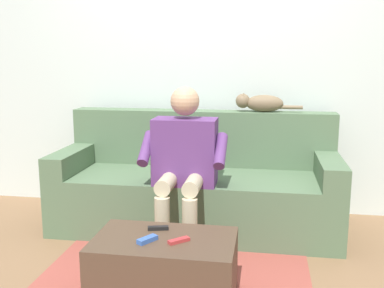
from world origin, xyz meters
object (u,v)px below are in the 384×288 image
Objects in this scene: couch at (197,187)px; cat_on_backrest at (260,103)px; person_solo_seated at (184,158)px; remote_blue at (147,240)px; remote_black at (158,228)px; remote_red at (179,241)px; coffee_table at (165,270)px.

cat_on_backrest is at bearing -151.38° from couch.
couch is 0.52m from person_solo_seated.
remote_blue reaches higher than remote_black.
person_solo_seated is at bearing 53.00° from cat_on_backrest.
cat_on_backrest reaches higher than remote_red.
cat_on_backrest is at bearing -126.48° from remote_black.
remote_blue is (0.08, 1.22, 0.06)m from couch.
cat_on_backrest is (-0.50, -0.67, 0.32)m from person_solo_seated.
person_solo_seated is at bearing 30.45° from remote_blue.
remote_blue is (0.55, 1.48, -0.58)m from cat_on_backrest.
coffee_table is 0.23m from remote_black.
person_solo_seated is 9.57× the size of remote_blue.
remote_black is at bearing 28.32° from remote_blue.
remote_blue is 0.17m from remote_red.
person_solo_seated reaches higher than cat_on_backrest.
person_solo_seated is 0.89m from cat_on_backrest.
coffee_table is 1.69m from cat_on_backrest.
cat_on_backrest is 1.62m from remote_red.
cat_on_backrest is at bearing 13.40° from remote_blue.
couch is at bearing 28.62° from cat_on_backrest.
coffee_table is 0.68× the size of person_solo_seated.
remote_blue is at bearing -35.25° from remote_red.
coffee_table is 1.44× the size of cat_on_backrest.
couch is 1.21m from remote_red.
person_solo_seated is 9.65× the size of remote_black.
person_solo_seated is 9.35× the size of remote_red.
remote_black is (0.06, 1.05, 0.06)m from couch.
remote_blue reaches higher than coffee_table.
cat_on_backrest is 4.42× the size of remote_red.
cat_on_backrest reaches higher than remote_blue.
person_solo_seated is at bearing -87.69° from coffee_table.
remote_black is at bearing 86.67° from couch.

